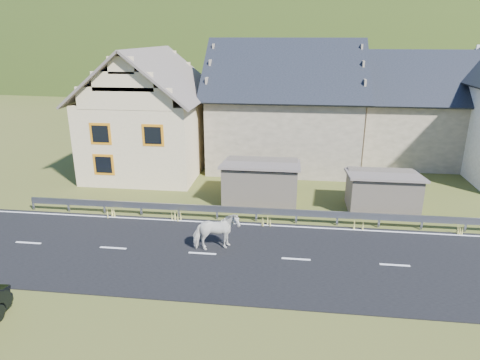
# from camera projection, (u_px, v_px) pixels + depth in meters

# --- Properties ---
(ground) EXTENTS (160.00, 160.00, 0.00)m
(ground) POSITION_uv_depth(u_px,v_px,m) (296.00, 260.00, 17.89)
(ground) COLOR #414E1A
(ground) RESTS_ON ground
(road) EXTENTS (60.00, 7.00, 0.04)m
(road) POSITION_uv_depth(u_px,v_px,m) (296.00, 260.00, 17.88)
(road) COLOR black
(road) RESTS_ON ground
(lane_markings) EXTENTS (60.00, 6.60, 0.01)m
(lane_markings) POSITION_uv_depth(u_px,v_px,m) (296.00, 259.00, 17.88)
(lane_markings) COLOR silver
(lane_markings) RESTS_ON road
(guardrail) EXTENTS (28.10, 0.09, 0.75)m
(guardrail) POSITION_uv_depth(u_px,v_px,m) (296.00, 213.00, 21.17)
(guardrail) COLOR #93969B
(guardrail) RESTS_ON ground
(shed_left) EXTENTS (4.30, 3.30, 2.40)m
(shed_left) POSITION_uv_depth(u_px,v_px,m) (261.00, 183.00, 23.88)
(shed_left) COLOR #6F6353
(shed_left) RESTS_ON ground
(shed_right) EXTENTS (3.80, 2.90, 2.20)m
(shed_right) POSITION_uv_depth(u_px,v_px,m) (382.00, 192.00, 22.68)
(shed_right) COLOR #6F6353
(shed_right) RESTS_ON ground
(house_cream) EXTENTS (7.80, 9.80, 8.30)m
(house_cream) POSITION_uv_depth(u_px,v_px,m) (150.00, 106.00, 28.92)
(house_cream) COLOR beige
(house_cream) RESTS_ON ground
(house_stone_a) EXTENTS (10.80, 9.80, 8.90)m
(house_stone_a) POSITION_uv_depth(u_px,v_px,m) (285.00, 98.00, 30.60)
(house_stone_a) COLOR tan
(house_stone_a) RESTS_ON ground
(house_stone_b) EXTENTS (9.80, 8.80, 8.10)m
(house_stone_b) POSITION_uv_depth(u_px,v_px,m) (421.00, 102.00, 31.45)
(house_stone_b) COLOR tan
(house_stone_b) RESTS_ON ground
(mountain) EXTENTS (440.00, 280.00, 260.00)m
(mountain) POSITION_uv_depth(u_px,v_px,m) (305.00, 102.00, 192.84)
(mountain) COLOR #1C3012
(mountain) RESTS_ON ground
(conifer_patch) EXTENTS (76.00, 50.00, 28.00)m
(conifer_patch) POSITION_uv_depth(u_px,v_px,m) (109.00, 45.00, 125.70)
(conifer_patch) COLOR black
(conifer_patch) RESTS_ON ground
(horse) EXTENTS (1.51, 2.15, 1.66)m
(horse) POSITION_uv_depth(u_px,v_px,m) (216.00, 232.00, 18.44)
(horse) COLOR beige
(horse) RESTS_ON road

